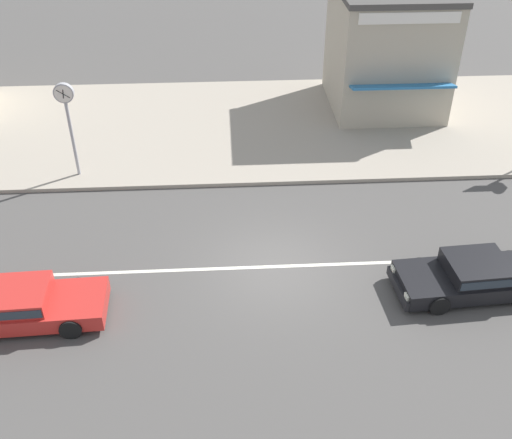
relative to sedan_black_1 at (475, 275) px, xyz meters
name	(u,v)px	position (x,y,z in m)	size (l,w,h in m)	color
ground_plane	(274,267)	(-5.73, 1.39, -0.54)	(160.00, 160.00, 0.00)	#4C4947
lane_centre_stripe	(274,267)	(-5.73, 1.39, -0.53)	(50.40, 0.14, 0.01)	silver
kerb_strip	(256,125)	(-5.73, 11.19, -0.46)	(68.00, 10.00, 0.15)	#9E9384
sedan_black_1	(475,275)	(0.00, 0.00, 0.00)	(4.78, 2.10, 1.06)	black
sedan_red_2	(19,305)	(-12.89, -0.48, 0.00)	(4.74, 1.99, 1.06)	red
street_clock	(66,107)	(-12.73, 7.23, 2.38)	(0.71, 0.22, 3.65)	#9E9EA3
shopfront_corner_warung	(387,49)	(0.27, 13.00, 2.26)	(4.87, 5.99, 5.28)	#B2A893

